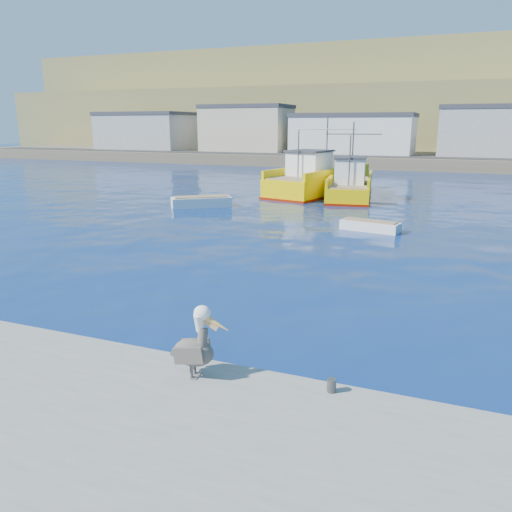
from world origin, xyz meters
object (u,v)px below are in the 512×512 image
(skiff_left, at_px, (201,203))
(pelican, at_px, (195,347))
(trawler_yellow_a, at_px, (318,181))
(trawler_yellow_b, at_px, (350,187))
(skiff_mid, at_px, (370,227))

(skiff_left, height_order, pelican, pelican)
(trawler_yellow_a, distance_m, trawler_yellow_b, 3.89)
(skiff_mid, bearing_deg, trawler_yellow_a, 115.49)
(trawler_yellow_a, xyz_separation_m, skiff_left, (-6.25, -10.66, -0.82))
(trawler_yellow_b, height_order, pelican, trawler_yellow_b)
(trawler_yellow_a, distance_m, skiff_left, 12.38)
(trawler_yellow_a, relative_size, skiff_mid, 3.79)
(skiff_mid, bearing_deg, skiff_left, 162.46)
(skiff_left, bearing_deg, trawler_yellow_a, 59.59)
(pelican, bearing_deg, skiff_left, 117.27)
(skiff_left, xyz_separation_m, skiff_mid, (13.34, -4.22, -0.07))
(trawler_yellow_b, height_order, skiff_mid, trawler_yellow_b)
(trawler_yellow_b, bearing_deg, trawler_yellow_a, 149.47)
(trawler_yellow_a, bearing_deg, skiff_mid, -64.51)
(skiff_left, distance_m, skiff_mid, 13.99)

